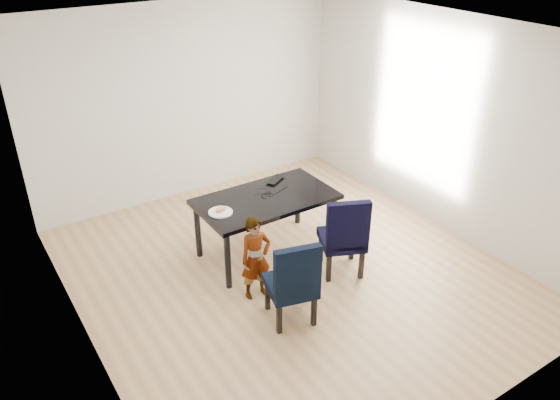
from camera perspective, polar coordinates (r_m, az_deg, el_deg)
floor at (r=6.36m, az=1.00°, el=-7.52°), size 4.50×5.00×0.01m
ceiling at (r=5.25m, az=1.25°, el=17.21°), size 4.50×5.00×0.01m
wall_back at (r=7.73m, az=-9.56°, el=10.09°), size 4.50×0.01×2.70m
wall_front at (r=4.14m, az=21.25°, el=-8.77°), size 4.50×0.01×2.70m
wall_left at (r=4.91m, az=-21.24°, el=-2.62°), size 0.01×5.00×2.70m
wall_right at (r=7.10m, az=16.48°, el=7.66°), size 0.01×5.00×2.70m
dining_table at (r=6.50m, az=-1.45°, el=-2.64°), size 1.60×0.90×0.75m
chair_left at (r=5.44m, az=1.11°, el=-8.21°), size 0.57×0.58×0.96m
chair_right at (r=6.16m, az=6.51°, el=-3.44°), size 0.63×0.64×0.99m
child at (r=5.74m, az=-2.55°, el=-6.09°), size 0.36×0.25×0.95m
plate at (r=6.03m, az=-6.24°, el=-1.27°), size 0.35×0.35×0.01m
sandwich at (r=6.01m, az=-6.21°, el=-0.96°), size 0.14×0.07×0.05m
laptop at (r=6.72m, az=-0.81°, el=2.22°), size 0.35×0.31×0.02m
cable_tangle at (r=6.35m, az=-1.28°, el=0.48°), size 0.18×0.18×0.01m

